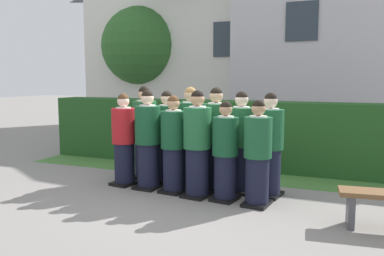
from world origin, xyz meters
The scene contains 18 objects.
ground_plane centered at (0.00, 0.00, 0.00)m, with size 60.00×60.00×0.00m, color gray.
student_in_red_blazer centered at (-1.23, 0.15, 0.77)m, with size 0.44×0.54×1.61m.
student_front_row_1 centered at (-0.73, 0.10, 0.80)m, with size 0.44×0.51×1.67m.
student_front_row_2 centered at (-0.23, 0.05, 0.76)m, with size 0.41×0.52×1.60m.
student_front_row_3 centered at (0.22, -0.04, 0.80)m, with size 0.46×0.54×1.69m.
student_front_row_4 centered at (0.69, -0.07, 0.73)m, with size 0.42×0.51×1.53m.
student_front_row_5 centered at (1.21, -0.13, 0.74)m, with size 0.41×0.51×1.56m.
student_rear_row_0 centered at (-1.13, 0.70, 0.82)m, with size 0.45×0.53×1.73m.
student_rear_row_1 centered at (-0.64, 0.64, 0.78)m, with size 0.45×0.55×1.65m.
student_rear_row_2 centered at (-0.16, 0.61, 0.82)m, with size 0.45×0.56×1.72m.
student_rear_row_3 centered at (0.35, 0.49, 0.82)m, with size 0.45×0.53×1.72m.
student_rear_row_4 centered at (0.79, 0.47, 0.79)m, with size 0.44×0.55×1.66m.
student_rear_row_5 centered at (1.27, 0.41, 0.79)m, with size 0.44×0.55×1.65m.
hedge centered at (0.00, 2.28, 0.70)m, with size 8.39×0.70×1.40m.
school_building_main centered at (-3.11, 8.19, 3.74)m, with size 8.05×3.33×7.29m.
school_building_annex centered at (2.69, 7.76, 4.05)m, with size 8.13×3.53×7.90m.
oak_tree_left centered at (-4.69, 6.87, 3.00)m, with size 2.75×2.75×4.39m.
lawn_strip centered at (0.00, 1.48, 0.00)m, with size 8.39×0.90×0.01m, color #477A38.
Camera 1 is at (2.52, -5.83, 1.86)m, focal length 37.61 mm.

